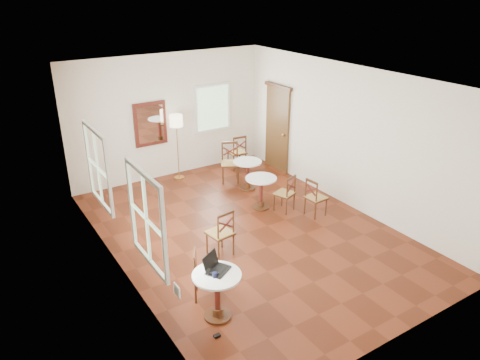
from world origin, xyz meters
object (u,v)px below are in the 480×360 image
Objects in this scene: floor_lamp at (176,125)px; water_glass at (209,272)px; mouse at (217,275)px; cafe_table_back at (247,172)px; chair_mid_a at (285,193)px; cafe_table_near at (217,291)px; chair_mid_b at (315,197)px; navy_mug at (215,275)px; chair_back_a at (237,152)px; chair_near_a at (221,233)px; power_adapter at (217,336)px; chair_back_b at (230,163)px; cafe_table_mid at (261,189)px; laptop at (215,266)px; chair_near_b at (204,274)px.

water_glass is at bearing -110.76° from floor_lamp.
cafe_table_back is at bearing 26.88° from mouse.
mouse is (-1.78, -4.99, -0.61)m from floor_lamp.
cafe_table_back is 1.36m from chair_mid_a.
cafe_table_near is at bearing -128.87° from cafe_table_back.
mouse is 0.12m from water_glass.
navy_mug is at bearing 113.13° from chair_mid_b.
chair_back_a reaches higher than cafe_table_back.
chair_near_a is at bearing 92.19° from chair_mid_b.
water_glass reaches higher than mouse.
water_glass is at bearing 74.00° from power_adapter.
chair_back_b is at bearing 55.22° from water_glass.
water_glass is at bearing -136.50° from cafe_table_mid.
chair_mid_a is 4.02m from power_adapter.
chair_mid_b is 1.87× the size of laptop.
chair_near_a is at bearing 57.98° from power_adapter.
chair_near_b is 8.74× the size of power_adapter.
chair_back_b is (1.86, 2.73, 0.03)m from chair_near_a.
cafe_table_mid is at bearing -153.30° from chair_near_a.
power_adapter is (-2.96, -4.49, -0.46)m from chair_back_b.
navy_mug is at bearing -109.95° from floor_lamp.
chair_back_b is at bearing -6.68° from chair_near_b.
cafe_table_back is at bearing -140.63° from chair_near_a.
chair_near_b is at bearing 39.59° from chair_near_a.
chair_mid_b reaches higher than power_adapter.
cafe_table_back is 2.03m from floor_lamp.
cafe_table_near is at bearing 36.15° from navy_mug.
chair_near_b is 1.87× the size of laptop.
navy_mug is at bearing 60.63° from chair_back_a.
navy_mug is 0.09m from water_glass.
chair_mid_a is (2.90, 2.16, -0.05)m from cafe_table_near.
chair_near_a is (-1.66, -1.14, 0.01)m from cafe_table_mid.
water_glass is (-0.05, 0.08, 0.01)m from navy_mug.
water_glass is (-2.65, -2.51, 0.36)m from cafe_table_mid.
chair_mid_b reaches higher than chair_mid_a.
chair_near_b reaches higher than cafe_table_near.
floor_lamp is at bearing 168.86° from chair_back_b.
cafe_table_near reaches higher than cafe_table_back.
chair_near_a is 9.53× the size of power_adapter.
cafe_table_back is 4.95m from power_adapter.
navy_mug is (-0.04, -0.01, 0.02)m from mouse.
chair_back_b reaches higher than cafe_table_mid.
power_adapter is (-3.54, -5.09, -0.43)m from chair_back_a.
chair_back_a is (0.03, 3.07, 0.04)m from chair_mid_b.
chair_mid_a is 0.89× the size of chair_back_a.
chair_near_b is 1.00m from power_adapter.
power_adapter is (-3.05, -3.87, -0.41)m from cafe_table_back.
chair_near_b is 8.35× the size of navy_mug.
chair_back_a is (3.26, 4.22, 0.04)m from chair_near_b.
laptop is at bearing 15.52° from chair_mid_a.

